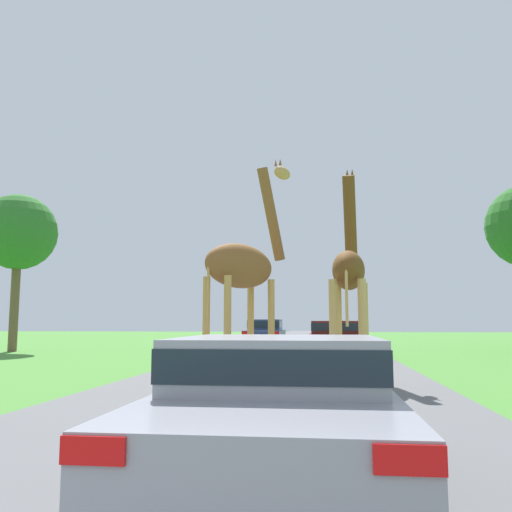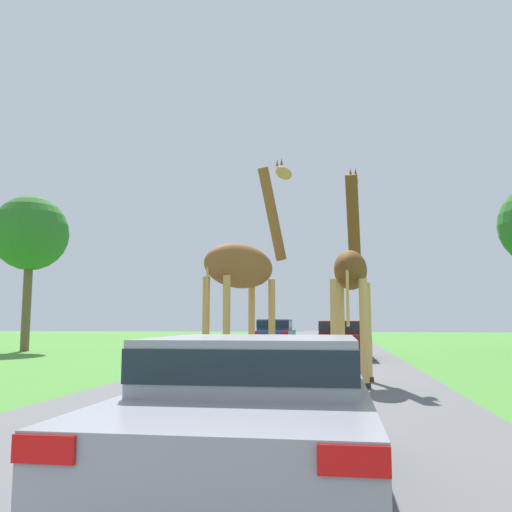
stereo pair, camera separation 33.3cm
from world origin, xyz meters
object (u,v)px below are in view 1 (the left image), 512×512
Objects in this scene: car_queue_right at (335,338)px; tree_far_right at (18,233)px; giraffe_companion at (349,274)px; car_queue_left at (265,333)px; giraffe_near_road at (244,268)px; car_lead_maroon at (280,405)px.

tree_far_right reaches higher than car_queue_right.
giraffe_companion is 15.99m from car_queue_left.
giraffe_companion is 1.29× the size of car_queue_right.
car_queue_right is (2.14, 10.38, -1.78)m from giraffe_near_road.
giraffe_near_road is 0.68× the size of tree_far_right.
giraffe_near_road reaches higher than car_queue_right.
car_lead_maroon is 17.02m from car_queue_right.
giraffe_near_road reaches higher than car_queue_left.
car_queue_left reaches higher than car_lead_maroon.
giraffe_companion is 8.47m from car_lead_maroon.
giraffe_near_road is at bearing -45.52° from tree_far_right.
car_queue_right is 7.52m from car_queue_left.
car_lead_maroon is (1.27, -6.62, -1.85)m from giraffe_near_road.
car_queue_left is 13.38m from tree_far_right.
giraffe_companion is 0.71× the size of tree_far_right.
giraffe_companion reaches higher than car_lead_maroon.
tree_far_right is (-15.50, 11.86, 3.24)m from giraffe_companion.
car_queue_left is (-3.61, 15.48, -1.72)m from giraffe_companion.
car_queue_right is 0.90× the size of car_queue_left.
car_lead_maroon is at bearing -46.94° from giraffe_near_road.
car_lead_maroon is at bearing -54.18° from tree_far_right.
car_lead_maroon is at bearing -90.81° from giraffe_companion.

